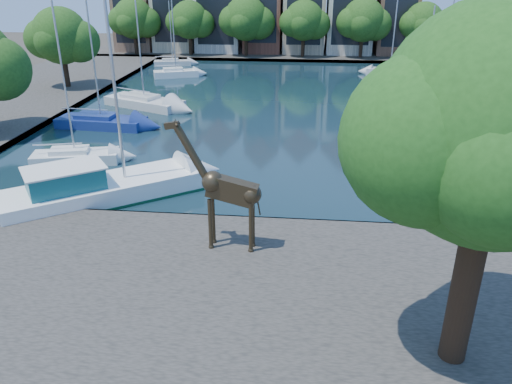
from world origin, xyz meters
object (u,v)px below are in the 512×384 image
Objects in this scene: giraffe_statue at (225,189)px; plane_tree at (501,135)px; sailboat_right_a at (476,190)px; sailboat_left_a at (75,154)px; motorsailer at (96,186)px.

plane_tree is at bearing -36.46° from giraffe_statue.
giraffe_statue is at bearing -150.77° from sailboat_right_a.
plane_tree is 1.01× the size of sailboat_left_a.
sailboat_right_a is (20.29, 2.21, -0.31)m from motorsailer.
plane_tree is 20.36m from motorsailer.
plane_tree is 11.05m from giraffe_statue.
sailboat_left_a is (-11.49, 10.40, -2.57)m from giraffe_statue.
giraffe_statue is 15.70m from sailboat_left_a.
motorsailer is (-7.77, 4.79, -2.26)m from giraffe_statue.
motorsailer is 20.41m from sailboat_right_a.
motorsailer reaches higher than sailboat_right_a.
plane_tree is 0.95× the size of sailboat_right_a.
plane_tree is 26.52m from sailboat_left_a.
plane_tree is 1.93× the size of giraffe_statue.
sailboat_right_a is at bearing -8.05° from sailboat_left_a.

